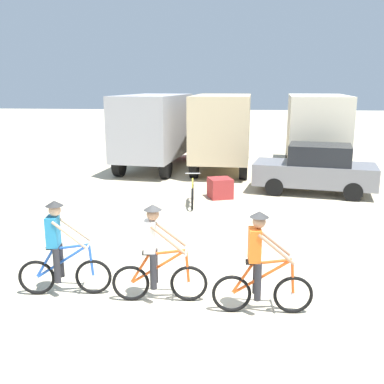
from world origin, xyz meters
name	(u,v)px	position (x,y,z in m)	size (l,w,h in m)	color
ground_plane	(180,315)	(0.00, 0.00, 0.00)	(120.00, 120.00, 0.00)	beige
box_truck_grey_hauler	(157,127)	(-2.63, 13.52, 1.87)	(3.18, 6.99, 3.35)	#9E9EA3
box_truck_tan_camper	(223,128)	(0.36, 13.59, 1.87)	(2.65, 6.84, 3.35)	#CCB78E
box_truck_cream_rv	(315,128)	(4.52, 13.87, 1.87)	(2.97, 6.94, 3.35)	beige
sedan_parked	(316,169)	(3.78, 9.11, 0.88)	(4.46, 2.52, 1.76)	slate
cyclist_orange_shirt	(60,252)	(-2.28, 0.58, 0.85)	(1.72, 0.52, 1.82)	black
cyclist_cowboy_hat	(156,257)	(-0.48, 0.49, 0.85)	(1.73, 0.52, 1.82)	black
cyclist_near_camera	(260,267)	(1.34, 0.22, 0.85)	(1.73, 0.52, 1.82)	black
bicycle_spare	(193,193)	(-0.43, 7.11, 0.40)	(0.50, 1.73, 0.97)	black
supply_crate	(220,188)	(0.43, 8.13, 0.34)	(0.75, 0.74, 0.69)	#9E2D2D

